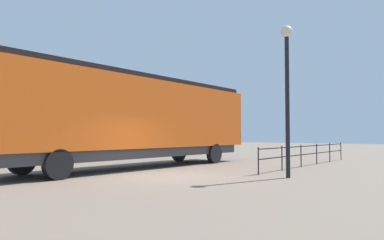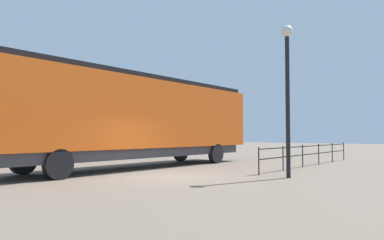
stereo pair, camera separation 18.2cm
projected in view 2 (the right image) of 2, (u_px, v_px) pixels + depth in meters
ground_plane at (168, 177)px, 13.80m from camera, size 120.00×120.00×0.00m
locomotive at (143, 118)px, 17.87m from camera, size 2.94×15.16×4.43m
lamp_post at (287, 76)px, 13.55m from camera, size 0.45×0.45×5.75m
platform_fence at (311, 152)px, 18.66m from camera, size 0.05×11.15×1.12m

